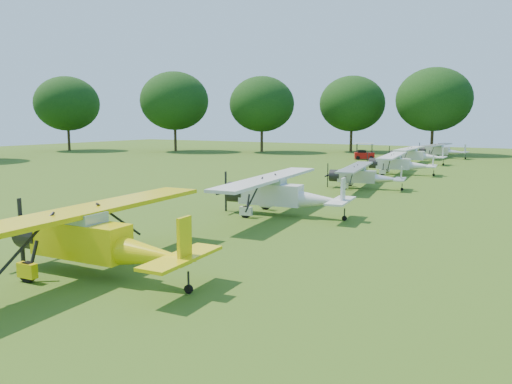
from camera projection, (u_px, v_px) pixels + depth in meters
The scene contains 9 objects.
ground at pixel (241, 221), 25.77m from camera, with size 160.00×160.00×0.00m, color #355515.
tree_belt at pixel (308, 57), 22.95m from camera, with size 137.36×130.27×14.52m.
aircraft_2 at pixel (93, 235), 16.46m from camera, with size 7.63×12.16×2.39m.
aircraft_3 at pixel (280, 191), 27.03m from camera, with size 7.30×11.60×2.28m.
aircraft_4 at pixel (363, 175), 37.63m from camera, with size 5.94×9.40×1.85m.
aircraft_5 at pixel (399, 162), 47.36m from camera, with size 6.53×10.37×2.04m.
aircraft_6 at pixel (415, 154), 58.47m from camera, with size 6.56×10.42×2.06m.
aircraft_7 at pixel (441, 149), 67.57m from camera, with size 6.49×10.33×2.03m.
golf_cart at pixel (364, 154), 65.44m from camera, with size 2.86×2.35×2.13m.
Camera 1 is at (13.59, -21.34, 5.18)m, focal length 35.00 mm.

